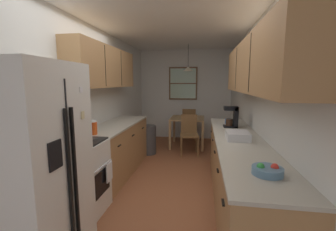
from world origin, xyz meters
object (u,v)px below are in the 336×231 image
object	(u,v)px
microwave_over_range	(61,78)
trash_bin	(148,140)
refrigerator	(32,166)
fruit_bowl	(267,170)
dining_table	(187,122)
mug_by_coffeemaker	(227,121)
stove_range	(77,177)
storage_canister	(93,128)
dish_rack	(238,136)
dining_chair_far	(189,123)
coffee_maker	(233,116)
dining_chair_near	(189,132)

from	to	relation	value
microwave_over_range	trash_bin	distance (m)	2.83
refrigerator	fruit_bowl	world-z (taller)	refrigerator
dining_table	refrigerator	bearing A→B (deg)	-105.31
trash_bin	mug_by_coffeemaker	distance (m)	1.96
dining_table	mug_by_coffeemaker	xyz separation A→B (m)	(0.81, -1.61, 0.32)
trash_bin	stove_range	bearing A→B (deg)	-96.84
refrigerator	storage_canister	xyz separation A→B (m)	(-0.06, 1.21, 0.10)
stove_range	trash_bin	xyz separation A→B (m)	(0.29, 2.45, -0.14)
storage_canister	dish_rack	world-z (taller)	storage_canister
fruit_bowl	dish_rack	size ratio (longest dim) A/B	0.70
trash_bin	microwave_over_range	bearing A→B (deg)	-99.44
stove_range	dining_table	bearing A→B (deg)	70.54
dining_chair_far	trash_bin	world-z (taller)	dining_chair_far
mug_by_coffeemaker	fruit_bowl	size ratio (longest dim) A/B	0.49
refrigerator	dining_table	size ratio (longest dim) A/B	2.13
microwave_over_range	dish_rack	size ratio (longest dim) A/B	1.76
dining_chair_far	mug_by_coffeemaker	world-z (taller)	mug_by_coffeemaker
microwave_over_range	trash_bin	xyz separation A→B (m)	(0.41, 2.45, -1.35)
stove_range	mug_by_coffeemaker	distance (m)	2.56
mug_by_coffeemaker	microwave_over_range	bearing A→B (deg)	-142.20
microwave_over_range	storage_canister	distance (m)	0.84
dining_chair_far	trash_bin	xyz separation A→B (m)	(-0.85, -1.39, -0.17)
stove_range	dish_rack	distance (m)	2.08
stove_range	microwave_over_range	xyz separation A→B (m)	(-0.11, 0.00, 1.21)
trash_bin	coffee_maker	xyz separation A→B (m)	(1.70, -1.14, 0.75)
coffee_maker	dish_rack	size ratio (longest dim) A/B	1.00
trash_bin	coffee_maker	bearing A→B (deg)	-33.82
microwave_over_range	dining_chair_far	size ratio (longest dim) A/B	0.66
dining_chair_far	storage_canister	size ratio (longest dim) A/B	4.61
storage_canister	fruit_bowl	bearing A→B (deg)	-28.02
storage_canister	dish_rack	bearing A→B (deg)	0.78
dining_chair_far	fruit_bowl	world-z (taller)	fruit_bowl
mug_by_coffeemaker	dining_chair_far	bearing A→B (deg)	109.77
storage_canister	dish_rack	distance (m)	1.97
fruit_bowl	dining_table	bearing A→B (deg)	103.17
refrigerator	dining_table	xyz separation A→B (m)	(1.08, 3.95, -0.28)
dining_chair_near	storage_canister	size ratio (longest dim) A/B	4.61
fruit_bowl	dish_rack	xyz separation A→B (m)	(-0.07, 1.11, 0.01)
trash_bin	refrigerator	bearing A→B (deg)	-94.33
dining_chair_near	dining_chair_far	bearing A→B (deg)	93.50
refrigerator	fruit_bowl	size ratio (longest dim) A/B	7.55
refrigerator	stove_range	xyz separation A→B (m)	(-0.05, 0.74, -0.43)
coffee_maker	dish_rack	world-z (taller)	coffee_maker
trash_bin	dish_rack	distance (m)	2.64
dining_chair_far	coffee_maker	world-z (taller)	coffee_maker
stove_range	refrigerator	bearing A→B (deg)	-85.93
trash_bin	fruit_bowl	world-z (taller)	fruit_bowl
refrigerator	trash_bin	size ratio (longest dim) A/B	2.74
coffee_maker	dish_rack	xyz separation A→B (m)	(-0.04, -0.81, -0.13)
stove_range	trash_bin	world-z (taller)	stove_range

